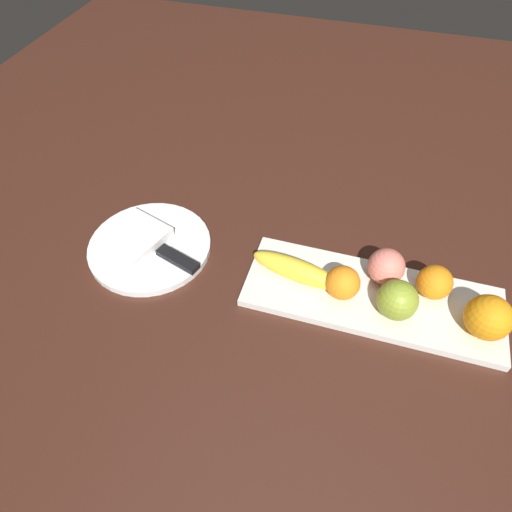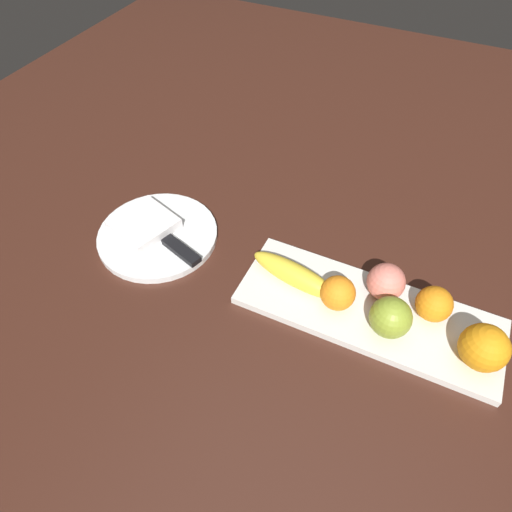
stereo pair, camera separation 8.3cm
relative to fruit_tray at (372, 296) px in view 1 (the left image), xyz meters
The scene contains 11 objects.
ground_plane 0.01m from the fruit_tray, 14.72° to the left, with size 2.40×2.40×0.00m, color #3D1E15.
fruit_tray is the anchor object (origin of this frame).
apple 0.06m from the fruit_tray, 140.96° to the left, with size 0.07×0.07×0.07m, color olive.
banana 0.14m from the fruit_tray, ahead, with size 0.17×0.04×0.04m, color yellow.
orange_near_apple 0.07m from the fruit_tray, 16.68° to the left, with size 0.06×0.06×0.06m, color orange.
orange_near_banana 0.19m from the fruit_tray, behind, with size 0.08×0.08×0.08m, color orange.
orange_center 0.11m from the fruit_tray, 162.81° to the right, with size 0.06×0.06×0.06m, color orange.
peach 0.06m from the fruit_tray, 107.28° to the right, with size 0.07×0.07×0.07m, color #E17867.
dinner_plate 0.43m from the fruit_tray, ahead, with size 0.24×0.24×0.01m, color white.
folded_napkin 0.46m from the fruit_tray, ahead, with size 0.11×0.11×0.02m, color white.
knife 0.38m from the fruit_tray, ahead, with size 0.18×0.08×0.01m.
Camera 1 is at (0.05, 0.52, 0.67)m, focal length 32.04 mm.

